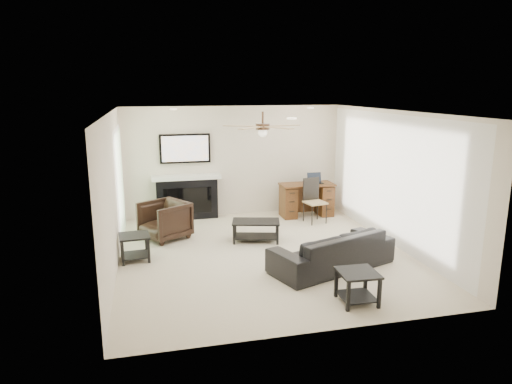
# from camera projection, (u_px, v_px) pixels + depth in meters

# --- Properties ---
(room_shell) EXTENTS (5.50, 5.54, 2.52)m
(room_shell) POSITION_uv_depth(u_px,v_px,m) (273.00, 159.00, 7.88)
(room_shell) COLOR beige
(room_shell) RESTS_ON ground
(sofa) EXTENTS (2.26, 1.49, 0.61)m
(sofa) POSITION_uv_depth(u_px,v_px,m) (332.00, 250.00, 7.45)
(sofa) COLOR black
(sofa) RESTS_ON ground
(armchair) EXTENTS (1.12, 1.11, 0.75)m
(armchair) POSITION_uv_depth(u_px,v_px,m) (165.00, 220.00, 8.88)
(armchair) COLOR black
(armchair) RESTS_ON ground
(coffee_table) EXTENTS (0.99, 0.70, 0.40)m
(coffee_table) POSITION_uv_depth(u_px,v_px,m) (256.00, 231.00, 8.78)
(coffee_table) COLOR black
(coffee_table) RESTS_ON ground
(end_table_near) EXTENTS (0.54, 0.54, 0.45)m
(end_table_near) POSITION_uv_depth(u_px,v_px,m) (357.00, 287.00, 6.24)
(end_table_near) COLOR black
(end_table_near) RESTS_ON ground
(end_table_left) EXTENTS (0.54, 0.54, 0.45)m
(end_table_left) POSITION_uv_depth(u_px,v_px,m) (135.00, 247.00, 7.80)
(end_table_left) COLOR black
(end_table_left) RESTS_ON ground
(fireplace_unit) EXTENTS (1.52, 0.34, 1.91)m
(fireplace_unit) POSITION_uv_depth(u_px,v_px,m) (186.00, 177.00, 10.12)
(fireplace_unit) COLOR black
(fireplace_unit) RESTS_ON ground
(desk) EXTENTS (1.22, 0.56, 0.76)m
(desk) POSITION_uv_depth(u_px,v_px,m) (307.00, 200.00, 10.48)
(desk) COLOR #361C0D
(desk) RESTS_ON ground
(desk_chair) EXTENTS (0.50, 0.51, 0.97)m
(desk_chair) POSITION_uv_depth(u_px,v_px,m) (315.00, 201.00, 9.93)
(desk_chair) COLOR black
(desk_chair) RESTS_ON ground
(laptop) EXTENTS (0.33, 0.24, 0.23)m
(laptop) POSITION_uv_depth(u_px,v_px,m) (316.00, 178.00, 10.39)
(laptop) COLOR black
(laptop) RESTS_ON desk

